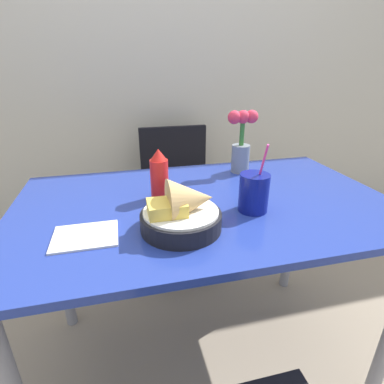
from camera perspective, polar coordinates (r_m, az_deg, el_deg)
ground_plane at (r=1.52m, az=2.02°, el=-28.40°), size 12.00×12.00×0.00m
wall_window at (r=1.95m, az=-6.49°, el=26.41°), size 7.00×0.06×2.60m
dining_table at (r=1.08m, az=2.51°, el=-6.45°), size 1.29×0.78×0.75m
chair_far_window at (r=1.80m, az=-2.90°, el=1.20°), size 0.40×0.40×0.85m
food_basket at (r=0.84m, az=-1.60°, el=-3.75°), size 0.23×0.23×0.15m
ketchup_bottle at (r=1.03m, az=-6.25°, el=3.19°), size 0.06×0.06×0.18m
drink_cup at (r=0.97m, az=11.67°, el=-0.33°), size 0.09×0.09×0.23m
flower_vase at (r=1.30m, az=9.40°, el=9.42°), size 0.13×0.08×0.26m
napkin at (r=0.88m, az=-19.63°, el=-7.91°), size 0.17×0.14×0.01m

